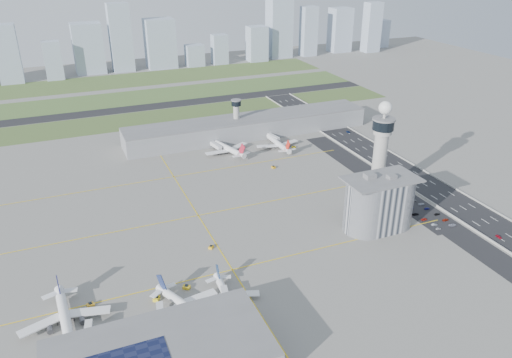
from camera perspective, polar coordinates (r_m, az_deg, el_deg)
name	(u,v)px	position (r m, az deg, el deg)	size (l,w,h in m)	color
ground	(279,226)	(291.61, 2.65, -5.39)	(1000.00, 1000.00, 0.00)	gray
grass_strip_0	(159,117)	(483.14, -10.99, 6.92)	(480.00, 50.00, 0.08)	#48602D
grass_strip_1	(144,97)	(553.81, -12.71, 9.13)	(480.00, 60.00, 0.08)	#506F34
grass_strip_2	(131,80)	(630.29, -14.12, 10.93)	(480.00, 70.00, 0.08)	#4D632F
runway	(151,107)	(517.84, -11.89, 8.09)	(480.00, 22.00, 0.10)	black
highway	(436,192)	(351.04, 19.93, -1.38)	(28.00, 500.00, 0.10)	black
barrier_left	(420,195)	(342.05, 18.18, -1.72)	(0.60, 500.00, 1.20)	#9E9E99
barrier_right	(453,187)	(359.89, 21.61, -0.90)	(0.60, 500.00, 1.20)	#9E9E99
landside_road	(416,205)	(329.02, 17.79, -2.88)	(18.00, 260.00, 0.08)	black
parking_lot	(426,215)	(320.03, 18.85, -3.86)	(20.00, 44.00, 0.10)	black
taxiway_line_h_0	(232,270)	(255.51, -2.73, -10.33)	(260.00, 0.60, 0.01)	yellow
taxiway_line_h_1	(198,216)	(303.99, -6.63, -4.17)	(260.00, 0.60, 0.01)	yellow
taxiway_line_h_2	(174,177)	(356.00, -9.39, 0.26)	(260.00, 0.60, 0.01)	yellow
taxiway_line_v	(198,216)	(303.99, -6.63, -4.17)	(0.60, 260.00, 0.01)	yellow
control_tower	(381,148)	(316.77, 14.07, 3.49)	(14.00, 14.00, 64.50)	#ADAAA5
secondary_tower	(236,115)	(421.33, -2.26, 7.34)	(8.60, 8.60, 31.90)	#ADAAA5
admin_building	(379,203)	(291.98, 13.87, -2.69)	(42.00, 24.00, 33.50)	#B2B2B7
terminal_pier	(248,126)	(426.44, -0.88, 6.03)	(210.00, 32.00, 15.80)	gray
airplane_near_a	(64,315)	(233.71, -21.07, -14.26)	(45.47, 38.65, 12.73)	white
airplane_near_b	(187,302)	(228.34, -7.93, -13.80)	(40.26, 34.22, 11.27)	white
airplane_near_c	(228,295)	(231.64, -3.25, -13.06)	(36.65, 31.15, 10.26)	white
airplane_far_a	(226,144)	(391.73, -3.41, 3.97)	(45.88, 39.00, 12.85)	white
airplane_far_b	(277,140)	(401.84, 2.45, 4.49)	(42.88, 36.45, 12.01)	white
jet_bridge_near_0	(87,348)	(220.38, -18.75, -17.83)	(14.00, 3.00, 5.70)	silver
jet_bridge_near_1	(161,328)	(221.82, -10.77, -16.38)	(14.00, 3.00, 5.70)	silver
jet_bridge_near_2	(229,310)	(227.24, -3.14, -14.69)	(14.00, 3.00, 5.70)	silver
jet_bridge_far_0	(212,145)	(402.16, -5.06, 3.94)	(14.00, 3.00, 5.70)	silver
jet_bridge_far_1	(269,136)	(418.68, 1.48, 4.92)	(14.00, 3.00, 5.70)	silver
tug_0	(90,304)	(244.37, -18.39, -13.45)	(2.26, 3.29, 1.91)	gold
tug_1	(156,298)	(240.45, -11.31, -13.19)	(2.40, 3.49, 2.03)	yellow
tug_2	(187,287)	(244.84, -7.95, -12.11)	(2.32, 3.37, 1.96)	yellow
tug_3	(211,247)	(272.17, -5.15, -7.73)	(1.98, 2.89, 1.68)	yellow
tug_4	(273,167)	(364.81, 2.00, 1.39)	(2.05, 2.99, 1.74)	orange
tug_5	(294,147)	(402.47, 4.34, 3.68)	(1.90, 2.76, 1.61)	#EAC304
car_lot_0	(438,229)	(306.19, 20.10, -5.35)	(1.28, 3.19, 1.09)	silver
car_lot_1	(434,225)	(309.62, 19.71, -4.92)	(1.25, 3.57, 1.18)	gray
car_lot_2	(424,219)	(313.35, 18.67, -4.38)	(1.85, 4.01, 1.12)	#B32016
car_lot_3	(416,214)	(317.50, 17.79, -3.83)	(1.67, 4.11, 1.19)	black
car_lot_4	(411,208)	(323.44, 17.27, -3.19)	(1.49, 3.71, 1.26)	navy
car_lot_5	(404,205)	(326.43, 16.61, -2.82)	(1.36, 3.90, 1.29)	silver
car_lot_6	(452,225)	(312.75, 21.54, -4.91)	(2.10, 4.54, 1.26)	#979AAF
car_lot_7	(446,220)	(317.02, 20.85, -4.37)	(1.69, 4.15, 1.20)	maroon
car_lot_8	(437,214)	(321.58, 20.00, -3.79)	(1.47, 3.64, 1.24)	black
car_lot_9	(427,209)	(326.06, 18.94, -3.21)	(1.19, 3.42, 1.13)	#0C0D48
car_lot_10	(421,204)	(330.58, 18.37, -2.73)	(1.81, 3.93, 1.09)	silver
car_lot_11	(414,200)	(333.45, 17.58, -2.35)	(1.62, 3.98, 1.15)	#999BA0
car_hw_0	(499,237)	(311.30, 26.00, -5.95)	(1.46, 3.63, 1.24)	#A50D20
car_hw_1	(397,168)	(377.81, 15.82, 1.21)	(1.18, 3.40, 1.12)	black
car_hw_2	(348,132)	(442.36, 10.51, 5.32)	(2.00, 4.33, 1.20)	navy
car_hw_4	(303,114)	(484.15, 5.38, 7.39)	(1.35, 3.34, 1.14)	#A9AAAF
skyline_bldg_5	(8,54)	(657.24, -26.52, 12.65)	(25.49, 20.39, 66.89)	#9EADC1
skyline_bldg_6	(53,61)	(656.22, -22.18, 12.43)	(20.04, 16.03, 45.20)	#9EADC1
skyline_bldg_7	(88,48)	(675.18, -18.63, 13.98)	(35.76, 28.61, 61.22)	#9EADC1
skyline_bldg_8	(121,38)	(672.21, -15.23, 15.32)	(26.33, 21.06, 83.39)	#9EADC1
skyline_bldg_9	(160,43)	(683.07, -10.89, 14.97)	(36.96, 29.57, 62.11)	#9EADC1
skyline_bldg_10	(195,55)	(688.06, -7.02, 13.84)	(23.01, 18.41, 27.75)	#9EADC1
skyline_bldg_11	(220,49)	(696.75, -4.19, 14.57)	(20.22, 16.18, 38.97)	#9EADC1
skyline_bldg_12	(257,44)	(712.79, 0.11, 15.20)	(26.14, 20.92, 46.89)	#9EADC1
skyline_bldg_13	(279,28)	(736.50, 2.67, 16.85)	(32.26, 25.81, 81.20)	#9EADC1
skyline_bldg_14	(309,31)	(750.74, 6.03, 16.43)	(21.59, 17.28, 68.75)	#9EADC1
skyline_bldg_15	(340,30)	(787.83, 9.58, 16.45)	(30.25, 24.20, 63.40)	#9EADC1
skyline_bldg_16	(372,27)	(794.45, 13.10, 16.53)	(23.04, 18.43, 71.56)	#9EADC1
skyline_bldg_17	(380,34)	(839.76, 14.03, 15.83)	(22.64, 18.11, 41.06)	#9EADC1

